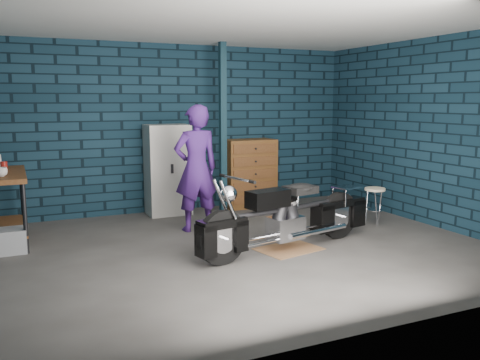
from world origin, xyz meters
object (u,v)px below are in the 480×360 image
Objects in this scene: workbench at (2,208)px; shop_stool at (374,206)px; tool_chest at (249,173)px; person at (196,168)px; locker at (168,170)px; motorcycle at (289,211)px; storage_bin at (5,241)px.

workbench is 5.10m from shop_stool.
tool_chest is (3.83, 0.75, 0.12)m from workbench.
shop_stool is (4.96, -1.16, -0.18)m from workbench.
locker is (-0.07, 1.14, -0.16)m from person.
motorcycle is at bearing 115.07° from person.
person is 1.80m from tool_chest.
person is at bearing -139.88° from tool_chest.
locker is at bearing 27.64° from storage_bin.
shop_stool is (1.78, 0.59, -0.21)m from motorcycle.
motorcycle is 1.25× the size of person.
storage_bin is at bearing -0.27° from person.
storage_bin is 4.99m from shop_stool.
person is 1.22× the size of locker.
storage_bin is (-2.45, -0.10, -0.73)m from person.
storage_bin is 0.32× the size of locker.
motorcycle is 1.58m from person.
motorcycle is 1.53× the size of locker.
storage_bin is 4.03m from tool_chest.
storage_bin is 2.74m from locker.
tool_chest is (1.36, 1.14, -0.30)m from person.
tool_chest is at bearing 11.01° from workbench.
person is 2.67m from shop_stool.
workbench is 0.64× the size of motorcycle.
motorcycle is at bearing -104.49° from tool_chest.
person is 3.77× the size of storage_bin.
storage_bin is 0.40× the size of tool_chest.
shop_stool reaches higher than storage_bin.
person reaches higher than locker.
motorcycle is at bearing -28.82° from workbench.
person is (-0.71, 1.35, 0.39)m from motorcycle.
tool_chest is at bearing 0.00° from locker.
person is at bearing 163.02° from shop_stool.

